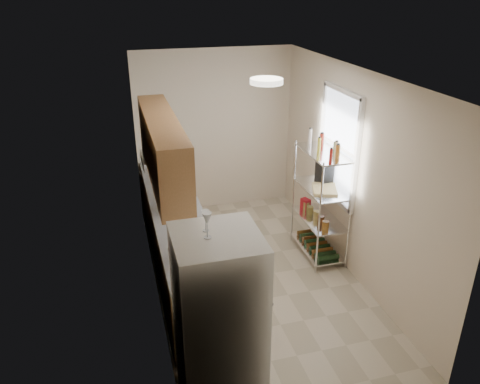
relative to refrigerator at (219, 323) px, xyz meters
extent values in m
cube|color=beige|center=(0.87, 1.75, -0.85)|extent=(2.50, 4.40, 0.01)
cube|color=white|center=(0.87, 1.75, 1.76)|extent=(2.50, 4.40, 0.01)
cube|color=beige|center=(0.87, 3.96, 0.45)|extent=(2.50, 0.01, 2.60)
cube|color=beige|center=(0.87, -0.45, 0.45)|extent=(2.50, 0.01, 2.60)
cube|color=beige|center=(-0.38, 1.75, 0.45)|extent=(0.01, 4.40, 2.60)
cube|color=beige|center=(2.12, 1.75, 0.45)|extent=(0.01, 4.40, 2.60)
cube|color=#B87F4E|center=(-0.05, 2.19, -0.42)|extent=(0.60, 3.48, 0.86)
cube|color=gray|center=(-0.03, 2.19, 0.03)|extent=(0.63, 3.51, 0.04)
cube|color=#B7BABC|center=(-0.07, 1.05, 0.03)|extent=(0.52, 0.44, 0.04)
cube|color=#B7BABC|center=(0.23, 3.55, -0.39)|extent=(0.01, 0.55, 0.72)
cube|color=#B87F4E|center=(-0.18, 1.85, 0.96)|extent=(0.33, 2.20, 0.72)
cube|color=#B7BABC|center=(-0.13, 2.65, 0.54)|extent=(0.50, 0.60, 0.12)
cube|color=white|center=(2.10, 2.10, 0.70)|extent=(0.06, 1.00, 1.46)
cube|color=silver|center=(1.88, 2.05, -0.75)|extent=(0.45, 0.90, 0.02)
cube|color=silver|center=(1.88, 2.05, -0.30)|extent=(0.45, 0.90, 0.02)
cube|color=silver|center=(1.88, 2.05, 0.15)|extent=(0.45, 0.90, 0.02)
cube|color=silver|center=(1.88, 2.05, 0.65)|extent=(0.45, 0.90, 0.02)
cylinder|color=silver|center=(1.66, 1.62, -0.07)|extent=(0.02, 0.02, 1.55)
cylinder|color=silver|center=(1.66, 2.49, -0.07)|extent=(0.02, 0.02, 1.55)
cylinder|color=silver|center=(2.09, 1.62, -0.07)|extent=(0.02, 0.02, 1.55)
cylinder|color=silver|center=(2.09, 2.49, -0.07)|extent=(0.02, 0.02, 1.55)
cylinder|color=white|center=(0.87, 1.45, 1.72)|extent=(0.34, 0.34, 0.05)
cube|color=white|center=(0.00, 0.00, 0.00)|extent=(0.70, 0.70, 1.70)
cylinder|color=silver|center=(-0.14, 2.16, 0.16)|extent=(0.27, 0.27, 0.22)
cylinder|color=black|center=(-0.05, 2.57, 0.08)|extent=(0.33, 0.33, 0.05)
cylinder|color=black|center=(0.01, 2.97, 0.08)|extent=(0.28, 0.28, 0.05)
cube|color=tan|center=(1.88, 1.98, 0.18)|extent=(0.42, 0.48, 0.03)
cube|color=black|center=(1.99, 2.23, 0.30)|extent=(0.17, 0.25, 0.28)
cube|color=maroon|center=(1.81, 2.38, -0.22)|extent=(0.12, 0.15, 0.14)
camera|label=1|loc=(-0.67, -3.09, 2.65)|focal=35.00mm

